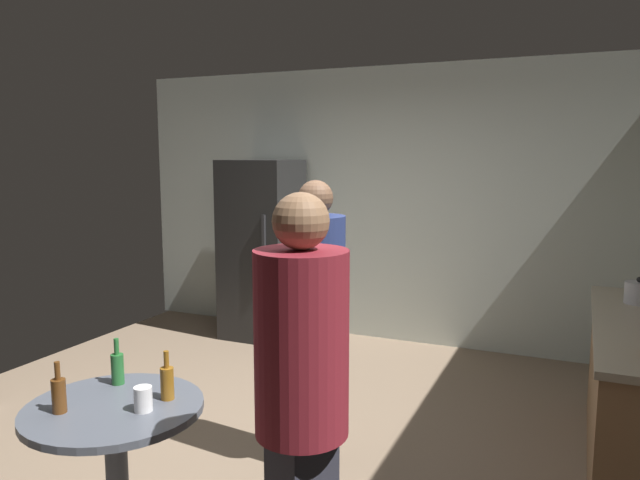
# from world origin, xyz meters

# --- Properties ---
(ground_plane) EXTENTS (5.20, 5.20, 0.10)m
(ground_plane) POSITION_xyz_m (0.00, 0.00, -0.05)
(ground_plane) COLOR #7A6651
(wall_back) EXTENTS (5.32, 0.06, 2.70)m
(wall_back) POSITION_xyz_m (0.00, 2.63, 1.35)
(wall_back) COLOR beige
(wall_back) RESTS_ON ground_plane
(refrigerator) EXTENTS (0.70, 0.68, 1.80)m
(refrigerator) POSITION_xyz_m (-1.09, 2.20, 0.90)
(refrigerator) COLOR black
(refrigerator) RESTS_ON ground_plane
(kettle) EXTENTS (0.24, 0.17, 0.18)m
(kettle) POSITION_xyz_m (2.23, 1.21, 0.97)
(kettle) COLOR #B2B2B7
(kettle) RESTS_ON kitchen_counter
(foreground_table) EXTENTS (0.80, 0.80, 0.73)m
(foreground_table) POSITION_xyz_m (-0.02, -1.10, 0.63)
(foreground_table) COLOR #4C515B
(foreground_table) RESTS_ON ground_plane
(beer_bottle_amber) EXTENTS (0.06, 0.06, 0.23)m
(beer_bottle_amber) POSITION_xyz_m (0.17, -0.95, 0.82)
(beer_bottle_amber) COLOR #8C5919
(beer_bottle_amber) RESTS_ON foreground_table
(beer_bottle_brown) EXTENTS (0.06, 0.06, 0.23)m
(beer_bottle_brown) POSITION_xyz_m (-0.18, -1.25, 0.82)
(beer_bottle_brown) COLOR #593314
(beer_bottle_brown) RESTS_ON foreground_table
(beer_bottle_green) EXTENTS (0.06, 0.06, 0.23)m
(beer_bottle_green) POSITION_xyz_m (-0.18, -0.89, 0.82)
(beer_bottle_green) COLOR #26662D
(beer_bottle_green) RESTS_ON foreground_table
(plastic_cup_white) EXTENTS (0.08, 0.08, 0.11)m
(plastic_cup_white) POSITION_xyz_m (0.15, -1.10, 0.79)
(plastic_cup_white) COLOR white
(plastic_cup_white) RESTS_ON foreground_table
(person_in_navy_shirt) EXTENTS (0.42, 0.42, 1.71)m
(person_in_navy_shirt) POSITION_xyz_m (0.50, -0.01, 1.00)
(person_in_navy_shirt) COLOR #2D2D38
(person_in_navy_shirt) RESTS_ON ground_plane
(person_in_maroon_shirt) EXTENTS (0.44, 0.44, 1.73)m
(person_in_maroon_shirt) POSITION_xyz_m (0.98, -1.22, 1.01)
(person_in_maroon_shirt) COLOR #2D2D38
(person_in_maroon_shirt) RESTS_ON ground_plane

